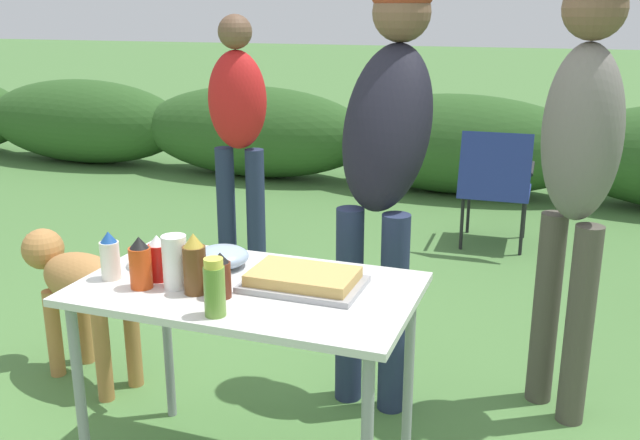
{
  "coord_description": "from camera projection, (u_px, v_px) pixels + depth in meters",
  "views": [
    {
      "loc": [
        0.95,
        -1.96,
        1.61
      ],
      "look_at": [
        0.14,
        0.31,
        0.89
      ],
      "focal_mm": 40.0,
      "sensor_mm": 36.0,
      "label": 1
    }
  ],
  "objects": [
    {
      "name": "bbq_sauce_bottle",
      "position": [
        221.0,
        276.0,
        2.21
      ],
      "size": [
        0.06,
        0.06,
        0.15
      ],
      "color": "#562314",
      "rests_on": "folding_table"
    },
    {
      "name": "ketchup_bottle",
      "position": [
        158.0,
        259.0,
        2.35
      ],
      "size": [
        0.06,
        0.06,
        0.16
      ],
      "color": "red",
      "rests_on": "folding_table"
    },
    {
      "name": "food_tray",
      "position": [
        303.0,
        280.0,
        2.3
      ],
      "size": [
        0.38,
        0.25,
        0.06
      ],
      "color": "#9E9EA3",
      "rests_on": "folding_table"
    },
    {
      "name": "standing_person_in_dark_puffer",
      "position": [
        387.0,
        142.0,
        2.83
      ],
      "size": [
        0.41,
        0.53,
        1.73
      ],
      "rotation": [
        0.0,
        0.0,
        -0.12
      ],
      "color": "#232D4C",
      "rests_on": "ground"
    },
    {
      "name": "standing_person_in_red_jacket",
      "position": [
        238.0,
        119.0,
        4.45
      ],
      "size": [
        0.39,
        0.29,
        1.58
      ],
      "rotation": [
        0.0,
        0.0,
        0.05
      ],
      "color": "#232D4C",
      "rests_on": "ground"
    },
    {
      "name": "paper_cup_stack",
      "position": [
        175.0,
        262.0,
        2.28
      ],
      "size": [
        0.08,
        0.08,
        0.18
      ],
      "primitive_type": "cylinder",
      "color": "white",
      "rests_on": "folding_table"
    },
    {
      "name": "folding_table",
      "position": [
        248.0,
        307.0,
        2.35
      ],
      "size": [
        1.1,
        0.64,
        0.74
      ],
      "color": "silver",
      "rests_on": "ground"
    },
    {
      "name": "mayo_bottle",
      "position": [
        110.0,
        256.0,
        2.36
      ],
      "size": [
        0.06,
        0.06,
        0.17
      ],
      "color": "silver",
      "rests_on": "folding_table"
    },
    {
      "name": "plate_stack",
      "position": [
        160.0,
        261.0,
        2.51
      ],
      "size": [
        0.22,
        0.22,
        0.02
      ],
      "primitive_type": "cylinder",
      "color": "white",
      "rests_on": "folding_table"
    },
    {
      "name": "beer_bottle",
      "position": [
        195.0,
        265.0,
        2.24
      ],
      "size": [
        0.07,
        0.07,
        0.2
      ],
      "color": "brown",
      "rests_on": "folding_table"
    },
    {
      "name": "dog",
      "position": [
        81.0,
        285.0,
        3.12
      ],
      "size": [
        0.84,
        0.4,
        0.65
      ],
      "rotation": [
        0.0,
        0.0,
        1.26
      ],
      "color": "#B27A42",
      "rests_on": "ground"
    },
    {
      "name": "camp_chair_near_hedge",
      "position": [
        495.0,
        183.0,
        4.85
      ],
      "size": [
        0.5,
        0.6,
        0.83
      ],
      "rotation": [
        0.0,
        0.0,
        0.03
      ],
      "color": "navy",
      "rests_on": "ground"
    },
    {
      "name": "hot_sauce_bottle",
      "position": [
        140.0,
        264.0,
        2.28
      ],
      "size": [
        0.07,
        0.07,
        0.17
      ],
      "color": "#CC4214",
      "rests_on": "folding_table"
    },
    {
      "name": "shrub_hedge",
      "position": [
        457.0,
        144.0,
        6.36
      ],
      "size": [
        14.4,
        0.9,
        0.89
      ],
      "color": "#2D5623",
      "rests_on": "ground"
    },
    {
      "name": "mixing_bowl",
      "position": [
        222.0,
        257.0,
        2.48
      ],
      "size": [
        0.19,
        0.19,
        0.07
      ],
      "primitive_type": "ellipsoid",
      "color": "#99B2CC",
      "rests_on": "folding_table"
    },
    {
      "name": "relish_jar",
      "position": [
        214.0,
        288.0,
        2.07
      ],
      "size": [
        0.06,
        0.06,
        0.18
      ],
      "color": "olive",
      "rests_on": "folding_table"
    },
    {
      "name": "standing_person_in_navy_coat",
      "position": [
        580.0,
        147.0,
        2.66
      ],
      "size": [
        0.41,
        0.41,
        1.74
      ],
      "rotation": [
        0.0,
        0.0,
        -0.79
      ],
      "color": "#4C473D",
      "rests_on": "ground"
    }
  ]
}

